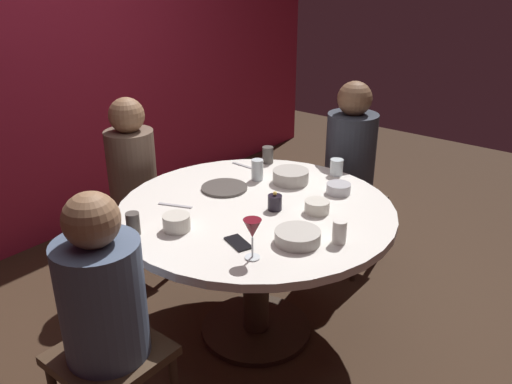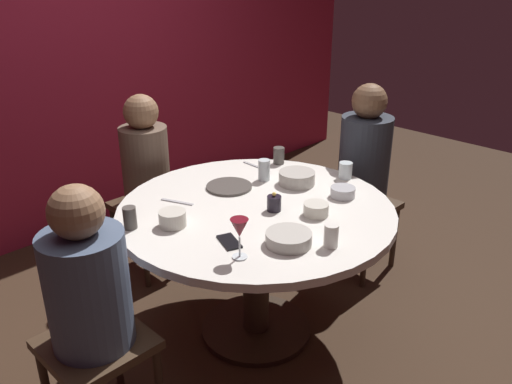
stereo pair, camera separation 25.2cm
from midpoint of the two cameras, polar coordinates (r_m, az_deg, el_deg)
ground_plane at (r=3.02m, az=2.47°, el=-14.75°), size 8.00×8.00×0.00m
back_wall at (r=3.92m, az=-18.53°, el=14.04°), size 6.00×0.10×2.60m
dining_table at (r=2.69m, az=2.70°, el=-4.55°), size 1.38×1.38×0.76m
seated_diner_left at (r=2.13m, az=-14.47°, el=-10.25°), size 0.40×0.40×1.15m
seated_diner_back at (r=3.30m, az=-9.71°, el=2.84°), size 0.40×0.40×1.16m
seated_diner_right at (r=3.34m, az=13.76°, el=3.29°), size 0.40×0.40×1.23m
candle_holder at (r=2.57m, az=4.78°, el=-1.28°), size 0.07×0.07×0.10m
wine_glass at (r=2.12m, az=1.60°, el=-4.19°), size 0.08×0.08×0.18m
dinner_plate at (r=2.83m, az=-0.38°, el=0.54°), size 0.25×0.25×0.01m
cell_phone at (r=2.29m, az=0.25°, el=-5.47°), size 0.12×0.16×0.01m
bowl_serving_large at (r=2.78m, az=11.94°, el=-0.06°), size 0.13×0.13×0.05m
bowl_salad_center at (r=2.89m, az=6.93°, el=1.47°), size 0.20×0.20×0.07m
bowl_small_white at (r=2.43m, az=-6.09°, el=-2.95°), size 0.13×0.13×0.07m
bowl_sauce_side at (r=2.28m, az=6.73°, el=-5.09°), size 0.20×0.20×0.06m
bowl_rice_portion at (r=2.55m, az=9.33°, el=-1.92°), size 0.12×0.12×0.06m
cup_near_candle at (r=3.01m, az=12.03°, el=2.26°), size 0.07×0.07×0.09m
cup_by_left_diner at (r=2.43m, az=-10.60°, el=-2.82°), size 0.06×0.06×0.10m
cup_by_right_diner at (r=2.28m, az=11.28°, el=-4.73°), size 0.06×0.06×0.10m
cup_center_front at (r=3.18m, az=4.76°, el=3.91°), size 0.07×0.07×0.10m
cup_far_edge at (r=2.92m, az=3.35°, el=2.34°), size 0.07×0.07×0.12m
fork_near_plate at (r=3.14m, az=2.13°, el=2.82°), size 0.02×0.18×0.01m
knife_near_plate at (r=2.68m, az=-5.87°, el=-1.13°), size 0.08×0.17×0.01m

